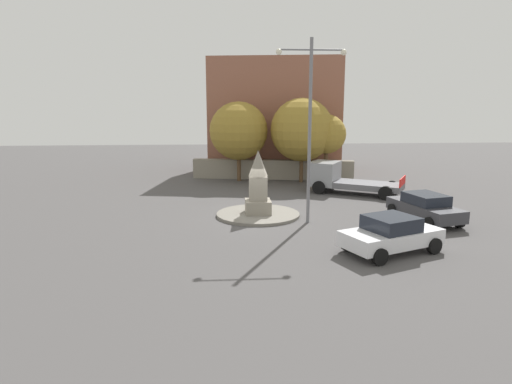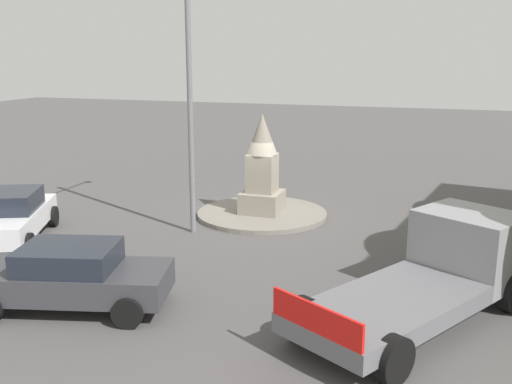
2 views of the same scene
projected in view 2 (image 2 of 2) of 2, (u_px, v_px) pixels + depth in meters
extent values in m
plane|color=#4F4C4C|center=(262.00, 216.00, 19.61)|extent=(80.00, 80.00, 0.00)
cylinder|color=gray|center=(262.00, 214.00, 19.59)|extent=(4.30, 4.30, 0.15)
cube|color=gray|center=(262.00, 202.00, 19.50)|extent=(1.29, 1.29, 0.69)
cube|color=gray|center=(262.00, 173.00, 19.27)|extent=(0.89, 0.89, 1.26)
cone|color=gray|center=(262.00, 134.00, 18.96)|extent=(0.98, 0.98, 1.32)
cylinder|color=slate|center=(190.00, 87.00, 16.87)|extent=(0.16, 0.16, 8.68)
cube|color=#38383D|center=(71.00, 281.00, 12.50)|extent=(2.60, 4.40, 0.59)
cube|color=#1E232D|center=(69.00, 257.00, 12.37)|extent=(1.95, 2.27, 0.49)
cylinder|color=black|center=(148.00, 281.00, 13.27)|extent=(0.37, 0.67, 0.64)
cylinder|color=black|center=(128.00, 313.00, 11.66)|extent=(0.37, 0.67, 0.64)
cylinder|color=black|center=(24.00, 277.00, 13.47)|extent=(0.37, 0.67, 0.64)
cube|color=silver|center=(8.00, 220.00, 16.92)|extent=(4.34, 3.22, 0.59)
cube|color=#1E232D|center=(6.00, 201.00, 16.83)|extent=(2.27, 2.23, 0.55)
cylinder|color=black|center=(28.00, 245.00, 15.74)|extent=(0.68, 0.45, 0.64)
cylinder|color=black|center=(53.00, 216.00, 18.41)|extent=(0.68, 0.45, 0.64)
cube|color=gray|center=(469.00, 246.00, 12.95)|extent=(2.48, 2.63, 1.53)
cube|color=slate|center=(388.00, 308.00, 11.22)|extent=(4.63, 3.90, 0.37)
cube|color=red|center=(316.00, 318.00, 9.80)|extent=(1.07, 1.75, 0.50)
cylinder|color=black|center=(426.00, 266.00, 13.90)|extent=(0.87, 0.67, 0.84)
cylinder|color=black|center=(512.00, 293.00, 12.38)|extent=(0.87, 0.67, 0.84)
cylinder|color=black|center=(303.00, 318.00, 11.20)|extent=(0.87, 0.67, 0.84)
cylinder|color=black|center=(394.00, 360.00, 9.69)|extent=(0.87, 0.67, 0.84)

